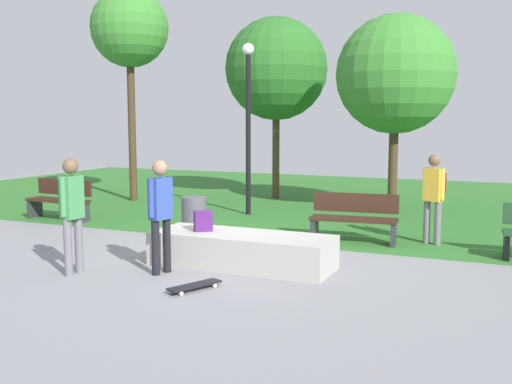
{
  "coord_description": "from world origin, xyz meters",
  "views": [
    {
      "loc": [
        4.22,
        -9.08,
        2.33
      ],
      "look_at": [
        0.31,
        -0.11,
        1.11
      ],
      "focal_mm": 42.4,
      "sensor_mm": 36.0,
      "label": 1
    }
  ],
  "objects_px": {
    "park_bench_far_left": "(354,217)",
    "tree_leaning_ash": "(395,75)",
    "skateboard_by_ledge": "(195,285)",
    "pedestrian_with_backpack": "(434,191)",
    "skater_performing_trick": "(72,207)",
    "tree_young_birch": "(130,30)",
    "lamp_post": "(248,111)",
    "trash_bin": "(194,218)",
    "skater_watching": "(161,208)",
    "park_bench_center_lawn": "(60,199)",
    "backpack_on_ledge": "(203,221)",
    "concrete_ledge": "(242,250)",
    "tree_broad_elm": "(276,69)"
  },
  "relations": [
    {
      "from": "concrete_ledge",
      "to": "tree_broad_elm",
      "type": "distance_m",
      "value": 8.78
    },
    {
      "from": "concrete_ledge",
      "to": "lamp_post",
      "type": "bearing_deg",
      "value": 113.13
    },
    {
      "from": "tree_broad_elm",
      "to": "pedestrian_with_backpack",
      "type": "bearing_deg",
      "value": -43.61
    },
    {
      "from": "park_bench_center_lawn",
      "to": "park_bench_far_left",
      "type": "height_order",
      "value": "same"
    },
    {
      "from": "skater_watching",
      "to": "park_bench_center_lawn",
      "type": "xyz_separation_m",
      "value": [
        -4.72,
        3.18,
        -0.51
      ]
    },
    {
      "from": "backpack_on_ledge",
      "to": "skater_performing_trick",
      "type": "relative_size",
      "value": 0.18
    },
    {
      "from": "park_bench_far_left",
      "to": "tree_leaning_ash",
      "type": "relative_size",
      "value": 0.34
    },
    {
      "from": "skateboard_by_ledge",
      "to": "pedestrian_with_backpack",
      "type": "distance_m",
      "value": 5.15
    },
    {
      "from": "skateboard_by_ledge",
      "to": "trash_bin",
      "type": "relative_size",
      "value": 0.99
    },
    {
      "from": "backpack_on_ledge",
      "to": "lamp_post",
      "type": "bearing_deg",
      "value": -112.18
    },
    {
      "from": "park_bench_center_lawn",
      "to": "pedestrian_with_backpack",
      "type": "distance_m",
      "value": 8.2
    },
    {
      "from": "park_bench_far_left",
      "to": "tree_leaning_ash",
      "type": "distance_m",
      "value": 4.79
    },
    {
      "from": "tree_leaning_ash",
      "to": "pedestrian_with_backpack",
      "type": "xyz_separation_m",
      "value": [
        1.4,
        -3.42,
        -2.34
      ]
    },
    {
      "from": "concrete_ledge",
      "to": "lamp_post",
      "type": "height_order",
      "value": "lamp_post"
    },
    {
      "from": "backpack_on_ledge",
      "to": "lamp_post",
      "type": "relative_size",
      "value": 0.08
    },
    {
      "from": "lamp_post",
      "to": "trash_bin",
      "type": "distance_m",
      "value": 3.75
    },
    {
      "from": "tree_leaning_ash",
      "to": "park_bench_far_left",
      "type": "bearing_deg",
      "value": -89.47
    },
    {
      "from": "park_bench_center_lawn",
      "to": "pedestrian_with_backpack",
      "type": "bearing_deg",
      "value": 4.32
    },
    {
      "from": "skater_watching",
      "to": "park_bench_center_lawn",
      "type": "relative_size",
      "value": 1.04
    },
    {
      "from": "backpack_on_ledge",
      "to": "park_bench_far_left",
      "type": "height_order",
      "value": "park_bench_far_left"
    },
    {
      "from": "skater_watching",
      "to": "lamp_post",
      "type": "bearing_deg",
      "value": 100.99
    },
    {
      "from": "skater_watching",
      "to": "park_bench_far_left",
      "type": "height_order",
      "value": "skater_watching"
    },
    {
      "from": "backpack_on_ledge",
      "to": "pedestrian_with_backpack",
      "type": "height_order",
      "value": "pedestrian_with_backpack"
    },
    {
      "from": "lamp_post",
      "to": "pedestrian_with_backpack",
      "type": "distance_m",
      "value": 5.07
    },
    {
      "from": "skater_watching",
      "to": "skateboard_by_ledge",
      "type": "relative_size",
      "value": 2.09
    },
    {
      "from": "trash_bin",
      "to": "pedestrian_with_backpack",
      "type": "distance_m",
      "value": 4.5
    },
    {
      "from": "skater_performing_trick",
      "to": "tree_young_birch",
      "type": "xyz_separation_m",
      "value": [
        -3.85,
        7.05,
        3.67
      ]
    },
    {
      "from": "skateboard_by_ledge",
      "to": "tree_leaning_ash",
      "type": "distance_m",
      "value": 8.53
    },
    {
      "from": "concrete_ledge",
      "to": "park_bench_far_left",
      "type": "bearing_deg",
      "value": 65.28
    },
    {
      "from": "concrete_ledge",
      "to": "skater_watching",
      "type": "xyz_separation_m",
      "value": [
        -0.92,
        -0.87,
        0.73
      ]
    },
    {
      "from": "park_bench_center_lawn",
      "to": "backpack_on_ledge",
      "type": "bearing_deg",
      "value": -25.15
    },
    {
      "from": "tree_leaning_ash",
      "to": "tree_young_birch",
      "type": "distance_m",
      "value": 7.23
    },
    {
      "from": "park_bench_center_lawn",
      "to": "tree_broad_elm",
      "type": "xyz_separation_m",
      "value": [
        3.16,
        5.38,
        3.19
      ]
    },
    {
      "from": "skateboard_by_ledge",
      "to": "pedestrian_with_backpack",
      "type": "height_order",
      "value": "pedestrian_with_backpack"
    },
    {
      "from": "park_bench_far_left",
      "to": "skater_watching",
      "type": "bearing_deg",
      "value": -121.58
    },
    {
      "from": "concrete_ledge",
      "to": "pedestrian_with_backpack",
      "type": "bearing_deg",
      "value": 49.29
    },
    {
      "from": "park_bench_far_left",
      "to": "pedestrian_with_backpack",
      "type": "height_order",
      "value": "pedestrian_with_backpack"
    },
    {
      "from": "tree_young_birch",
      "to": "trash_bin",
      "type": "relative_size",
      "value": 7.06
    },
    {
      "from": "skater_performing_trick",
      "to": "trash_bin",
      "type": "height_order",
      "value": "skater_performing_trick"
    },
    {
      "from": "backpack_on_ledge",
      "to": "skater_watching",
      "type": "height_order",
      "value": "skater_watching"
    },
    {
      "from": "tree_leaning_ash",
      "to": "tree_broad_elm",
      "type": "distance_m",
      "value": 3.86
    },
    {
      "from": "skater_watching",
      "to": "skater_performing_trick",
      "type": "bearing_deg",
      "value": -154.97
    },
    {
      "from": "skater_watching",
      "to": "pedestrian_with_backpack",
      "type": "distance_m",
      "value": 5.13
    },
    {
      "from": "trash_bin",
      "to": "lamp_post",
      "type": "bearing_deg",
      "value": 94.99
    },
    {
      "from": "park_bench_center_lawn",
      "to": "tree_broad_elm",
      "type": "bearing_deg",
      "value": 59.58
    },
    {
      "from": "skater_performing_trick",
      "to": "lamp_post",
      "type": "bearing_deg",
      "value": 89.07
    },
    {
      "from": "backpack_on_ledge",
      "to": "skateboard_by_ledge",
      "type": "distance_m",
      "value": 1.68
    },
    {
      "from": "skater_performing_trick",
      "to": "tree_young_birch",
      "type": "relative_size",
      "value": 0.3
    },
    {
      "from": "park_bench_center_lawn",
      "to": "tree_leaning_ash",
      "type": "xyz_separation_m",
      "value": [
        6.76,
        4.04,
        2.85
      ]
    },
    {
      "from": "backpack_on_ledge",
      "to": "tree_leaning_ash",
      "type": "distance_m",
      "value": 7.13
    }
  ]
}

